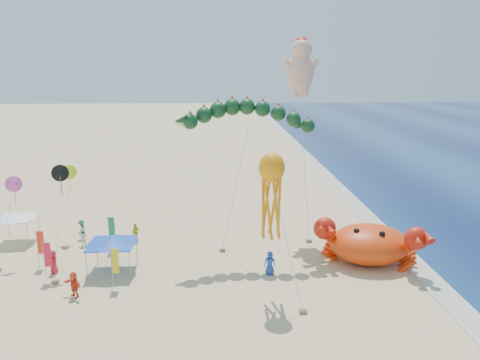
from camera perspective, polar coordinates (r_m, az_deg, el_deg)
The scene contains 11 objects.
ground at distance 38.64m, azimuth 3.17°, elevation -10.08°, with size 320.00×320.00×0.00m, color #D1B784.
foam_strip at distance 41.62m, azimuth 20.05°, elevation -9.13°, with size 320.00×320.00×0.00m, color silver.
crab_inflatable at distance 39.50m, azimuth 15.55°, elevation -7.40°, with size 8.74×7.38×3.83m.
dragon_kite at distance 38.26m, azimuth 0.81°, elevation 7.33°, with size 11.73×3.99×12.59m.
cherub_kite at distance 44.43m, azimuth 7.42°, elevation 13.68°, with size 2.42×5.51×18.11m.
octopus_kite at distance 31.29m, azimuth 3.87°, elevation -1.14°, with size 2.98×3.84×10.09m.
canopy_blue at distance 37.71m, azimuth -15.39°, elevation -7.20°, with size 3.77×3.77×2.71m.
canopy_white at distance 46.74m, azimuth -25.63°, elevation -3.97°, with size 3.33×3.33×2.71m.
feather_flags at distance 38.55m, azimuth -19.07°, elevation -7.69°, with size 7.14×7.07×3.20m.
beachgoers at distance 39.50m, azimuth -14.07°, elevation -8.56°, with size 25.85×12.74×1.86m.
small_kites at distance 41.41m, azimuth -22.29°, elevation -0.60°, with size 5.67×10.34×8.32m.
Camera 1 is at (-3.95, -35.07, 15.75)m, focal length 35.00 mm.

